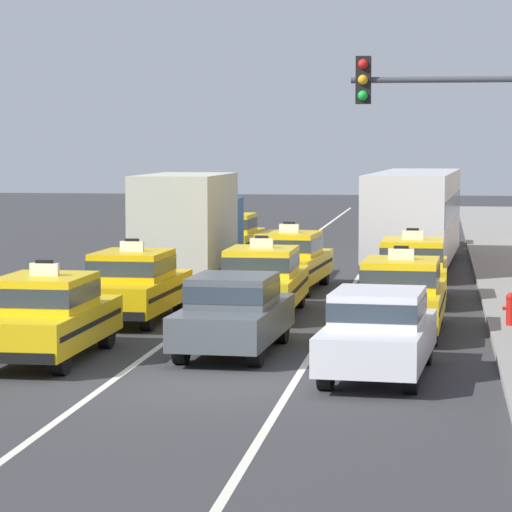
{
  "coord_description": "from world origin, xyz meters",
  "views": [
    {
      "loc": [
        4.09,
        -21.12,
        4.2
      ],
      "look_at": [
        -0.56,
        10.68,
        1.3
      ],
      "focal_mm": 88.4,
      "sensor_mm": 36.0,
      "label": 1
    }
  ],
  "objects_px": {
    "taxi_right_third": "(412,269)",
    "sedan_center_nearest": "(234,311)",
    "taxi_right_second": "(401,295)",
    "taxi_right_fifth": "(419,225)",
    "fire_hydrant": "(511,307)",
    "taxi_left_fourth": "(231,236)",
    "box_truck_left_third": "(190,223)",
    "sedan_right_nearest": "(378,330)",
    "taxi_center_second": "(262,280)",
    "bus_right_fourth": "(416,213)",
    "taxi_center_third": "(290,259)",
    "taxi_left_nearest": "(47,315)",
    "taxi_left_second": "(133,284)",
    "traffic_light_pole": "(465,166)"
  },
  "relations": [
    {
      "from": "bus_right_fourth",
      "to": "taxi_left_fourth",
      "type": "bearing_deg",
      "value": 165.21
    },
    {
      "from": "taxi_right_fifth",
      "to": "fire_hydrant",
      "type": "xyz_separation_m",
      "value": [
        2.43,
        -22.79,
        -0.33
      ]
    },
    {
      "from": "bus_right_fourth",
      "to": "taxi_center_third",
      "type": "bearing_deg",
      "value": -115.51
    },
    {
      "from": "sedan_right_nearest",
      "to": "taxi_right_fifth",
      "type": "height_order",
      "value": "taxi_right_fifth"
    },
    {
      "from": "taxi_center_second",
      "to": "sedan_right_nearest",
      "type": "bearing_deg",
      "value": -67.45
    },
    {
      "from": "sedan_right_nearest",
      "to": "bus_right_fourth",
      "type": "bearing_deg",
      "value": 89.27
    },
    {
      "from": "taxi_left_second",
      "to": "sedan_center_nearest",
      "type": "xyz_separation_m",
      "value": [
        3.08,
        -4.2,
        -0.03
      ]
    },
    {
      "from": "taxi_right_third",
      "to": "sedan_center_nearest",
      "type": "bearing_deg",
      "value": -110.87
    },
    {
      "from": "taxi_right_third",
      "to": "box_truck_left_third",
      "type": "bearing_deg",
      "value": 150.34
    },
    {
      "from": "taxi_right_third",
      "to": "taxi_right_second",
      "type": "bearing_deg",
      "value": -91.19
    },
    {
      "from": "taxi_right_second",
      "to": "taxi_right_fifth",
      "type": "height_order",
      "value": "same"
    },
    {
      "from": "fire_hydrant",
      "to": "taxi_left_second",
      "type": "bearing_deg",
      "value": 176.95
    },
    {
      "from": "taxi_right_fifth",
      "to": "traffic_light_pole",
      "type": "xyz_separation_m",
      "value": [
        1.23,
        -30.65,
        2.94
      ]
    },
    {
      "from": "taxi_right_third",
      "to": "bus_right_fourth",
      "type": "distance_m",
      "value": 9.36
    },
    {
      "from": "sedan_right_nearest",
      "to": "bus_right_fourth",
      "type": "xyz_separation_m",
      "value": [
        0.26,
        20.2,
        0.97
      ]
    },
    {
      "from": "taxi_center_second",
      "to": "sedan_right_nearest",
      "type": "height_order",
      "value": "taxi_center_second"
    },
    {
      "from": "sedan_center_nearest",
      "to": "taxi_center_third",
      "type": "distance_m",
      "value": 10.93
    },
    {
      "from": "taxi_center_second",
      "to": "bus_right_fourth",
      "type": "bearing_deg",
      "value": 74.61
    },
    {
      "from": "taxi_left_nearest",
      "to": "taxi_right_second",
      "type": "xyz_separation_m",
      "value": [
        6.66,
        4.33,
        0.0
      ]
    },
    {
      "from": "sedan_center_nearest",
      "to": "sedan_right_nearest",
      "type": "xyz_separation_m",
      "value": [
        2.98,
        -2.12,
        0.0
      ]
    },
    {
      "from": "taxi_left_nearest",
      "to": "taxi_right_fifth",
      "type": "bearing_deg",
      "value": 76.58
    },
    {
      "from": "box_truck_left_third",
      "to": "taxi_center_second",
      "type": "relative_size",
      "value": 1.53
    },
    {
      "from": "taxi_left_second",
      "to": "taxi_right_fifth",
      "type": "relative_size",
      "value": 1.0
    },
    {
      "from": "sedan_center_nearest",
      "to": "fire_hydrant",
      "type": "relative_size",
      "value": 6.0
    },
    {
      "from": "taxi_center_second",
      "to": "taxi_right_second",
      "type": "xyz_separation_m",
      "value": [
        3.44,
        -2.52,
        0.0
      ]
    },
    {
      "from": "taxi_center_second",
      "to": "taxi_right_second",
      "type": "distance_m",
      "value": 4.26
    },
    {
      "from": "taxi_center_third",
      "to": "taxi_right_third",
      "type": "xyz_separation_m",
      "value": [
        3.52,
        -2.16,
        0.0
      ]
    },
    {
      "from": "taxi_left_second",
      "to": "bus_right_fourth",
      "type": "relative_size",
      "value": 0.41
    },
    {
      "from": "taxi_left_nearest",
      "to": "box_truck_left_third",
      "type": "xyz_separation_m",
      "value": [
        0.05,
        13.9,
        0.9
      ]
    },
    {
      "from": "taxi_left_second",
      "to": "sedan_right_nearest",
      "type": "distance_m",
      "value": 8.75
    },
    {
      "from": "taxi_left_second",
      "to": "taxi_center_second",
      "type": "distance_m",
      "value": 3.18
    },
    {
      "from": "sedan_center_nearest",
      "to": "taxi_right_second",
      "type": "distance_m",
      "value": 4.43
    },
    {
      "from": "fire_hydrant",
      "to": "taxi_left_fourth",
      "type": "bearing_deg",
      "value": 119.19
    },
    {
      "from": "bus_right_fourth",
      "to": "fire_hydrant",
      "type": "bearing_deg",
      "value": -80.53
    },
    {
      "from": "taxi_right_fifth",
      "to": "bus_right_fourth",
      "type": "bearing_deg",
      "value": -89.77
    },
    {
      "from": "sedan_right_nearest",
      "to": "taxi_right_third",
      "type": "xyz_separation_m",
      "value": [
        0.37,
        10.89,
        0.03
      ]
    },
    {
      "from": "box_truck_left_third",
      "to": "taxi_center_second",
      "type": "height_order",
      "value": "box_truck_left_third"
    },
    {
      "from": "taxi_left_nearest",
      "to": "taxi_right_third",
      "type": "xyz_separation_m",
      "value": [
        6.78,
        10.07,
        0.0
      ]
    },
    {
      "from": "taxi_left_fourth",
      "to": "fire_hydrant",
      "type": "bearing_deg",
      "value": -60.81
    },
    {
      "from": "box_truck_left_third",
      "to": "taxi_left_fourth",
      "type": "xyz_separation_m",
      "value": [
        0.03,
        7.22,
        -0.9
      ]
    },
    {
      "from": "box_truck_left_third",
      "to": "sedan_right_nearest",
      "type": "height_order",
      "value": "box_truck_left_third"
    },
    {
      "from": "sedan_right_nearest",
      "to": "box_truck_left_third",
      "type": "bearing_deg",
      "value": 113.38
    },
    {
      "from": "taxi_center_third",
      "to": "fire_hydrant",
      "type": "relative_size",
      "value": 6.39
    },
    {
      "from": "taxi_right_second",
      "to": "traffic_light_pole",
      "type": "xyz_separation_m",
      "value": [
        1.21,
        -7.16,
        2.94
      ]
    },
    {
      "from": "taxi_left_second",
      "to": "box_truck_left_third",
      "type": "relative_size",
      "value": 0.66
    },
    {
      "from": "taxi_left_nearest",
      "to": "bus_right_fourth",
      "type": "height_order",
      "value": "bus_right_fourth"
    },
    {
      "from": "taxi_center_second",
      "to": "taxi_left_second",
      "type": "bearing_deg",
      "value": -154.64
    },
    {
      "from": "taxi_left_fourth",
      "to": "sedan_right_nearest",
      "type": "relative_size",
      "value": 1.04
    },
    {
      "from": "sedan_right_nearest",
      "to": "fire_hydrant",
      "type": "distance_m",
      "value": 6.43
    },
    {
      "from": "box_truck_left_third",
      "to": "traffic_light_pole",
      "type": "bearing_deg",
      "value": -64.94
    }
  ]
}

